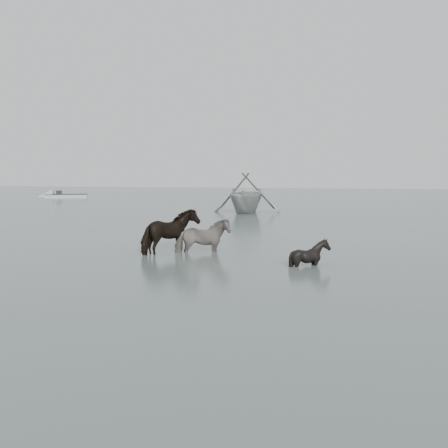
{
  "coord_description": "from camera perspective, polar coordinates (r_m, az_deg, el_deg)",
  "views": [
    {
      "loc": [
        3.23,
        -13.34,
        2.56
      ],
      "look_at": [
        -0.07,
        1.4,
        1.0
      ],
      "focal_mm": 40.0,
      "sensor_mm": 36.0,
      "label": 1
    }
  ],
  "objects": [
    {
      "name": "skiff_mid",
      "position": [
        51.15,
        2.65,
        3.44
      ],
      "size": [
        3.07,
        4.73,
        0.75
      ],
      "primitive_type": null,
      "rotation": [
        0.0,
        0.0,
        -1.21
      ],
      "color": "gray",
      "rests_on": "ground"
    },
    {
      "name": "pony_dark",
      "position": [
        15.91,
        -6.04,
        -0.46
      ],
      "size": [
        1.64,
        1.83,
        1.61
      ],
      "primitive_type": "imported",
      "rotation": [
        0.0,
        0.0,
        1.39
      ],
      "color": "black",
      "rests_on": "ground"
    },
    {
      "name": "pony_pinto",
      "position": [
        16.07,
        -2.5,
        -0.59
      ],
      "size": [
        1.94,
        1.43,
        1.49
      ],
      "primitive_type": "imported",
      "rotation": [
        0.0,
        0.0,
        1.97
      ],
      "color": "black",
      "rests_on": "ground"
    },
    {
      "name": "pony_black",
      "position": [
        13.99,
        9.79,
        -2.38
      ],
      "size": [
        1.16,
        1.07,
        1.13
      ],
      "primitive_type": "imported",
      "rotation": [
        0.0,
        0.0,
        1.41
      ],
      "color": "black",
      "rests_on": "ground"
    },
    {
      "name": "ground",
      "position": [
        13.96,
        -0.99,
        -4.67
      ],
      "size": [
        140.0,
        140.0,
        0.0
      ],
      "primitive_type": "plane",
      "color": "#495753",
      "rests_on": "ground"
    },
    {
      "name": "rowboat_trail",
      "position": [
        32.06,
        2.6,
        3.72
      ],
      "size": [
        4.67,
        5.33,
        2.7
      ],
      "primitive_type": "imported",
      "rotation": [
        0.0,
        0.0,
        3.19
      ],
      "color": "#9C9F9C",
      "rests_on": "ground"
    },
    {
      "name": "skiff_outer",
      "position": [
        53.41,
        -17.59,
        3.27
      ],
      "size": [
        5.87,
        3.95,
        0.75
      ],
      "primitive_type": null,
      "rotation": [
        0.0,
        0.0,
        3.59
      ],
      "color": "beige",
      "rests_on": "ground"
    }
  ]
}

